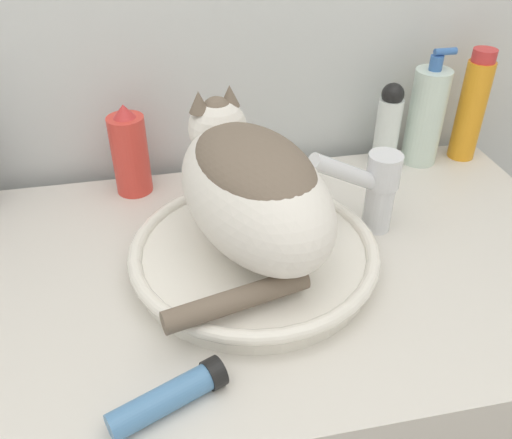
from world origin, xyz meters
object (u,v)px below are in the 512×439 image
object	(u,v)px
spray_bottle_trigger	(130,153)
soap_pump_bottle	(426,116)
cream_tube	(170,397)
shampoo_bottle_tall	(472,107)
faucet	(374,187)
cat	(251,186)
deodorant_stick	(388,126)

from	to	relation	value
spray_bottle_trigger	soap_pump_bottle	world-z (taller)	soap_pump_bottle
spray_bottle_trigger	cream_tube	size ratio (longest dim) A/B	1.18
spray_bottle_trigger	shampoo_bottle_tall	size ratio (longest dim) A/B	0.77
shampoo_bottle_tall	spray_bottle_trigger	bearing A→B (deg)	180.00
faucet	spray_bottle_trigger	world-z (taller)	faucet
cat	cream_tube	size ratio (longest dim) A/B	2.46
faucet	cream_tube	xyz separation A→B (m)	(-0.32, -0.26, -0.06)
shampoo_bottle_tall	soap_pump_bottle	world-z (taller)	soap_pump_bottle
spray_bottle_trigger	cream_tube	world-z (taller)	spray_bottle_trigger
deodorant_stick	soap_pump_bottle	world-z (taller)	soap_pump_bottle
cat	faucet	world-z (taller)	cat
faucet	shampoo_bottle_tall	world-z (taller)	shampoo_bottle_tall
deodorant_stick	soap_pump_bottle	distance (m)	0.07
shampoo_bottle_tall	cream_tube	size ratio (longest dim) A/B	1.53
faucet	cream_tube	bearing A→B (deg)	24.10
cream_tube	shampoo_bottle_tall	bearing A→B (deg)	37.65
deodorant_stick	shampoo_bottle_tall	distance (m)	0.16
soap_pump_bottle	cream_tube	xyz separation A→B (m)	(-0.50, -0.45, -0.07)
soap_pump_bottle	cream_tube	bearing A→B (deg)	-137.77
cat	deodorant_stick	distance (m)	0.38
spray_bottle_trigger	soap_pump_bottle	distance (m)	0.53
shampoo_bottle_tall	deodorant_stick	bearing A→B (deg)	180.00
spray_bottle_trigger	shampoo_bottle_tall	bearing A→B (deg)	0.00
cat	shampoo_bottle_tall	bearing A→B (deg)	-78.37
deodorant_stick	cream_tube	size ratio (longest dim) A/B	1.17
cat	faucet	xyz separation A→B (m)	(0.19, 0.04, -0.05)
cat	soap_pump_bottle	xyz separation A→B (m)	(0.37, 0.23, -0.04)
spray_bottle_trigger	cream_tube	bearing A→B (deg)	-86.38
spray_bottle_trigger	soap_pump_bottle	xyz separation A→B (m)	(0.53, 0.00, 0.02)
cat	spray_bottle_trigger	bearing A→B (deg)	18.44
shampoo_bottle_tall	cat	bearing A→B (deg)	-152.68
cat	faucet	bearing A→B (deg)	-92.96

